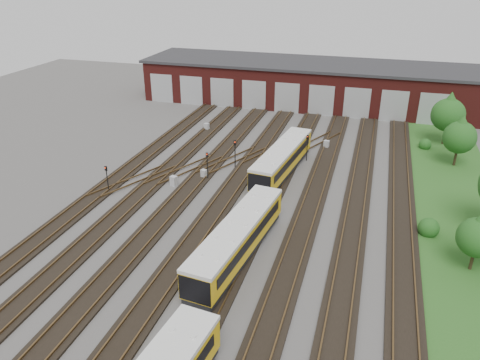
# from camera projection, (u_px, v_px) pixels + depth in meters

# --- Properties ---
(ground) EXTENTS (120.00, 120.00, 0.00)m
(ground) POSITION_uv_depth(u_px,v_px,m) (228.00, 229.00, 39.25)
(ground) COLOR #44423F
(ground) RESTS_ON ground
(track_network) EXTENTS (30.40, 70.00, 0.33)m
(track_network) POSITION_uv_depth(u_px,v_px,m) (228.00, 224.00, 39.76)
(track_network) COLOR black
(track_network) RESTS_ON ground
(maintenance_shed) EXTENTS (51.00, 12.50, 6.35)m
(maintenance_shed) POSITION_uv_depth(u_px,v_px,m) (307.00, 83.00, 72.52)
(maintenance_shed) COLOR #581916
(maintenance_shed) RESTS_ON ground
(grass_verge) EXTENTS (8.00, 55.00, 0.05)m
(grass_verge) POSITION_uv_depth(u_px,v_px,m) (458.00, 205.00, 42.97)
(grass_verge) COLOR #20501A
(grass_verge) RESTS_ON ground
(metro_train) EXTENTS (3.91, 45.46, 2.74)m
(metro_train) POSITION_uv_depth(u_px,v_px,m) (237.00, 239.00, 34.59)
(metro_train) COLOR black
(metro_train) RESTS_ON ground
(signal_mast_0) EXTENTS (0.26, 0.25, 2.73)m
(signal_mast_0) POSITION_uv_depth(u_px,v_px,m) (107.00, 176.00, 44.76)
(signal_mast_0) COLOR black
(signal_mast_0) RESTS_ON ground
(signal_mast_1) EXTENTS (0.26, 0.24, 2.98)m
(signal_mast_1) POSITION_uv_depth(u_px,v_px,m) (207.00, 163.00, 47.25)
(signal_mast_1) COLOR black
(signal_mast_1) RESTS_ON ground
(signal_mast_2) EXTENTS (0.30, 0.28, 3.20)m
(signal_mast_2) POSITION_uv_depth(u_px,v_px,m) (235.00, 150.00, 49.86)
(signal_mast_2) COLOR black
(signal_mast_2) RESTS_ON ground
(signal_mast_3) EXTENTS (0.26, 0.24, 3.04)m
(signal_mast_3) POSITION_uv_depth(u_px,v_px,m) (307.00, 145.00, 51.78)
(signal_mast_3) COLOR black
(signal_mast_3) RESTS_ON ground
(relay_cabinet_0) EXTENTS (0.75, 0.68, 1.04)m
(relay_cabinet_0) POSITION_uv_depth(u_px,v_px,m) (174.00, 181.00, 46.54)
(relay_cabinet_0) COLOR #B0B3B6
(relay_cabinet_0) RESTS_ON ground
(relay_cabinet_1) EXTENTS (0.69, 0.63, 0.97)m
(relay_cabinet_1) POSITION_uv_depth(u_px,v_px,m) (207.00, 127.00, 61.78)
(relay_cabinet_1) COLOR #B0B3B6
(relay_cabinet_1) RESTS_ON ground
(relay_cabinet_2) EXTENTS (0.69, 0.63, 0.94)m
(relay_cabinet_2) POSITION_uv_depth(u_px,v_px,m) (204.00, 174.00, 48.21)
(relay_cabinet_2) COLOR #B0B3B6
(relay_cabinet_2) RESTS_ON ground
(relay_cabinet_3) EXTENTS (0.67, 0.59, 0.98)m
(relay_cabinet_3) POSITION_uv_depth(u_px,v_px,m) (326.00, 144.00, 55.87)
(relay_cabinet_3) COLOR #B0B3B6
(relay_cabinet_3) RESTS_ON ground
(relay_cabinet_4) EXTENTS (0.64, 0.54, 1.05)m
(relay_cabinet_4) POSITION_uv_depth(u_px,v_px,m) (274.00, 203.00, 42.25)
(relay_cabinet_4) COLOR #B0B3B6
(relay_cabinet_4) RESTS_ON ground
(tree_0) EXTENTS (3.95, 3.95, 6.54)m
(tree_0) POSITION_uv_depth(u_px,v_px,m) (449.00, 111.00, 55.56)
(tree_0) COLOR #2F2515
(tree_0) RESTS_ON ground
(tree_1) EXTENTS (3.47, 3.47, 5.76)m
(tree_1) POSITION_uv_depth(u_px,v_px,m) (460.00, 134.00, 49.80)
(tree_1) COLOR #2F2515
(tree_1) RESTS_ON ground
(tree_3) EXTENTS (2.90, 2.90, 4.81)m
(tree_3) POSITION_uv_depth(u_px,v_px,m) (479.00, 233.00, 32.80)
(tree_3) COLOR #2F2515
(tree_3) RESTS_ON ground
(bush_0) EXTENTS (1.69, 1.69, 1.69)m
(bush_0) POSITION_uv_depth(u_px,v_px,m) (429.00, 225.00, 38.14)
(bush_0) COLOR #174D16
(bush_0) RESTS_ON ground
(bush_1) EXTENTS (1.44, 1.44, 1.44)m
(bush_1) POSITION_uv_depth(u_px,v_px,m) (425.00, 143.00, 55.71)
(bush_1) COLOR #174D16
(bush_1) RESTS_ON ground
(bush_2) EXTENTS (1.38, 1.38, 1.38)m
(bush_2) POSITION_uv_depth(u_px,v_px,m) (447.00, 119.00, 64.05)
(bush_2) COLOR #174D16
(bush_2) RESTS_ON ground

